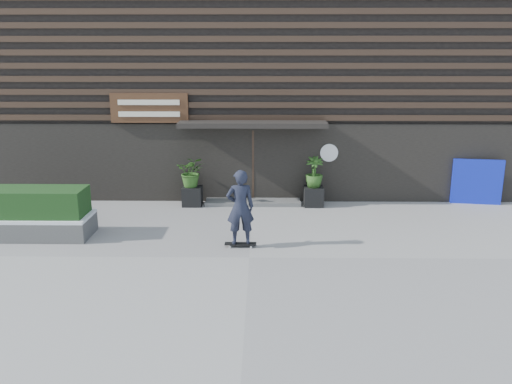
{
  "coord_description": "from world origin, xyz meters",
  "views": [
    {
      "loc": [
        0.31,
        -11.52,
        4.6
      ],
      "look_at": [
        0.13,
        1.86,
        1.1
      ],
      "focal_mm": 36.95,
      "sensor_mm": 36.0,
      "label": 1
    }
  ],
  "objects_px": {
    "planter_pot_left": "(192,196)",
    "planter_pot_right": "(313,196)",
    "blue_tarp": "(477,182)",
    "skateboarder": "(240,207)",
    "raised_bed": "(24,227)"
  },
  "relations": [
    {
      "from": "planter_pot_right",
      "to": "blue_tarp",
      "type": "xyz_separation_m",
      "value": [
        5.17,
        0.3,
        0.41
      ]
    },
    {
      "from": "skateboarder",
      "to": "planter_pot_right",
      "type": "bearing_deg",
      "value": 60.02
    },
    {
      "from": "skateboarder",
      "to": "blue_tarp",
      "type": "bearing_deg",
      "value": 28.7
    },
    {
      "from": "blue_tarp",
      "to": "skateboarder",
      "type": "bearing_deg",
      "value": -143.04
    },
    {
      "from": "planter_pot_right",
      "to": "blue_tarp",
      "type": "height_order",
      "value": "blue_tarp"
    },
    {
      "from": "skateboarder",
      "to": "raised_bed",
      "type": "bearing_deg",
      "value": 172.67
    },
    {
      "from": "raised_bed",
      "to": "blue_tarp",
      "type": "xyz_separation_m",
      "value": [
        12.98,
        3.27,
        0.46
      ]
    },
    {
      "from": "planter_pot_right",
      "to": "blue_tarp",
      "type": "bearing_deg",
      "value": 3.32
    },
    {
      "from": "raised_bed",
      "to": "blue_tarp",
      "type": "relative_size",
      "value": 2.3
    },
    {
      "from": "blue_tarp",
      "to": "skateboarder",
      "type": "xyz_separation_m",
      "value": [
        -7.3,
        -4.0,
        0.3
      ]
    },
    {
      "from": "planter_pot_right",
      "to": "blue_tarp",
      "type": "relative_size",
      "value": 0.39
    },
    {
      "from": "planter_pot_right",
      "to": "raised_bed",
      "type": "height_order",
      "value": "planter_pot_right"
    },
    {
      "from": "planter_pot_left",
      "to": "planter_pot_right",
      "type": "bearing_deg",
      "value": 0.0
    },
    {
      "from": "planter_pot_left",
      "to": "raised_bed",
      "type": "relative_size",
      "value": 0.17
    },
    {
      "from": "raised_bed",
      "to": "skateboarder",
      "type": "relative_size",
      "value": 1.8
    }
  ]
}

